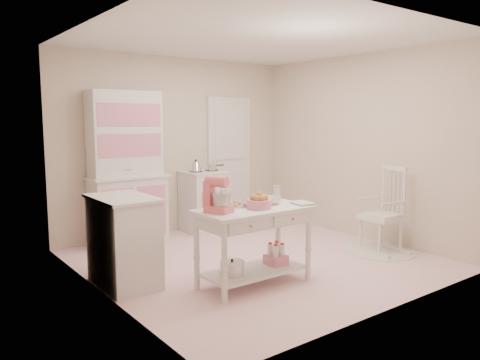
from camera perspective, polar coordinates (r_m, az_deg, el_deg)
name	(u,v)px	position (r m, az deg, el deg)	size (l,w,h in m)	color
room_shell	(256,123)	(5.52, 2.01, 6.97)	(3.84, 3.84, 2.62)	pink
door	(229,161)	(7.61, -1.31, 2.35)	(0.82, 0.05, 2.04)	silver
hutch	(127,168)	(6.51, -13.61, 1.47)	(1.06, 0.50, 2.08)	silver
stove	(204,201)	(7.11, -4.39, -2.58)	(0.62, 0.57, 0.92)	silver
base_cabinet	(124,241)	(4.94, -13.98, -7.24)	(0.54, 0.84, 0.92)	silver
lace_rug	(380,251)	(6.37, 16.66, -8.24)	(0.92, 0.92, 0.01)	white
rocking_chair	(381,209)	(6.25, 16.85, -3.43)	(0.48, 0.72, 1.10)	silver
work_table	(254,246)	(4.83, 1.73, -8.09)	(1.20, 0.60, 0.80)	silver
stand_mixer	(219,195)	(4.48, -2.60, -1.85)	(0.20, 0.28, 0.34)	#EF6474
cookie_tray	(232,206)	(4.79, -1.01, -3.21)	(0.34, 0.24, 0.02)	silver
bread_basket	(259,204)	(4.70, 2.32, -2.95)	(0.25, 0.25, 0.09)	pink
mixing_bowl	(269,200)	(4.95, 3.52, -2.50)	(0.25, 0.25, 0.08)	silver
metal_pitcher	(277,194)	(5.12, 4.48, -1.66)	(0.10, 0.10, 0.17)	silver
recipe_book	(295,204)	(4.94, 6.71, -2.89)	(0.18, 0.24, 0.02)	silver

